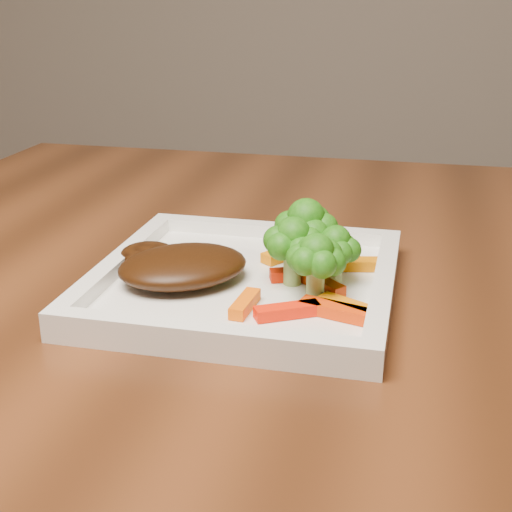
# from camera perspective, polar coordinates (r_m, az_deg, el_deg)

# --- Properties ---
(plate) EXTENTS (0.27, 0.27, 0.01)m
(plate) POSITION_cam_1_polar(r_m,az_deg,el_deg) (0.66, -0.84, -2.43)
(plate) COLOR white
(plate) RESTS_ON dining_table
(steak) EXTENTS (0.15, 0.15, 0.03)m
(steak) POSITION_cam_1_polar(r_m,az_deg,el_deg) (0.66, -5.86, -0.80)
(steak) COLOR #371A08
(steak) RESTS_ON plate
(broccoli_0) EXTENTS (0.07, 0.07, 0.07)m
(broccoli_0) POSITION_cam_1_polar(r_m,az_deg,el_deg) (0.67, 3.99, 1.57)
(broccoli_0) COLOR #346210
(broccoli_0) RESTS_ON plate
(broccoli_1) EXTENTS (0.07, 0.07, 0.06)m
(broccoli_1) POSITION_cam_1_polar(r_m,az_deg,el_deg) (0.65, 6.36, 0.46)
(broccoli_1) COLOR #227613
(broccoli_1) RESTS_ON plate
(broccoli_2) EXTENTS (0.07, 0.07, 0.06)m
(broccoli_2) POSITION_cam_1_polar(r_m,az_deg,el_deg) (0.61, 4.81, -1.01)
(broccoli_2) COLOR #297A14
(broccoli_2) RESTS_ON plate
(broccoli_3) EXTENTS (0.08, 0.08, 0.06)m
(broccoli_3) POSITION_cam_1_polar(r_m,az_deg,el_deg) (0.64, 2.96, 0.33)
(broccoli_3) COLOR #1F7213
(broccoli_3) RESTS_ON plate
(carrot_0) EXTENTS (0.05, 0.04, 0.01)m
(carrot_0) POSITION_cam_1_polar(r_m,az_deg,el_deg) (0.59, 2.51, -4.41)
(carrot_0) COLOR #FB1E04
(carrot_0) RESTS_ON plate
(carrot_1) EXTENTS (0.06, 0.03, 0.01)m
(carrot_1) POSITION_cam_1_polar(r_m,az_deg,el_deg) (0.59, 6.44, -4.37)
(carrot_1) COLOR #E13503
(carrot_1) RESTS_ON plate
(carrot_2) EXTENTS (0.02, 0.05, 0.01)m
(carrot_2) POSITION_cam_1_polar(r_m,az_deg,el_deg) (0.60, -0.90, -3.84)
(carrot_2) COLOR #FF5F04
(carrot_2) RESTS_ON plate
(carrot_3) EXTENTS (0.06, 0.03, 0.01)m
(carrot_3) POSITION_cam_1_polar(r_m,az_deg,el_deg) (0.69, 8.24, -0.65)
(carrot_3) COLOR #CE6C03
(carrot_3) RESTS_ON plate
(carrot_4) EXTENTS (0.05, 0.06, 0.01)m
(carrot_4) POSITION_cam_1_polar(r_m,az_deg,el_deg) (0.71, 2.47, 0.25)
(carrot_4) COLOR orange
(carrot_4) RESTS_ON plate
(carrot_5) EXTENTS (0.04, 0.04, 0.01)m
(carrot_5) POSITION_cam_1_polar(r_m,az_deg,el_deg) (0.64, 5.37, -2.25)
(carrot_5) COLOR #C73103
(carrot_5) RESTS_ON plate
(carrot_6) EXTENTS (0.06, 0.03, 0.01)m
(carrot_6) POSITION_cam_1_polar(r_m,az_deg,el_deg) (0.66, 3.46, -1.47)
(carrot_6) COLOR red
(carrot_6) RESTS_ON plate
(carrot_7) EXTENTS (0.06, 0.04, 0.01)m
(carrot_7) POSITION_cam_1_polar(r_m,az_deg,el_deg) (0.60, 7.52, -4.14)
(carrot_7) COLOR orange
(carrot_7) RESTS_ON plate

